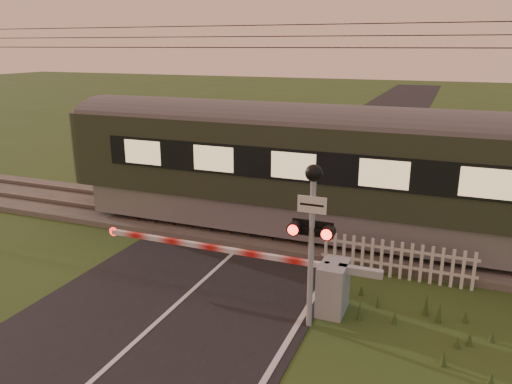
% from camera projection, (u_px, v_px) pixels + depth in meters
% --- Properties ---
extents(ground, '(160.00, 160.00, 0.00)m').
position_uv_depth(ground, '(141.00, 338.00, 9.86)').
color(ground, '#2F481B').
rests_on(ground, ground).
extents(road, '(6.00, 140.00, 0.03)m').
position_uv_depth(road, '(134.00, 344.00, 9.65)').
color(road, black).
rests_on(road, ground).
extents(track_bed, '(140.00, 3.40, 0.39)m').
position_uv_depth(track_bed, '(260.00, 228.00, 15.63)').
color(track_bed, '#47423D').
rests_on(track_bed, ground).
extents(overhead_wires, '(120.00, 0.62, 0.62)m').
position_uv_depth(overhead_wires, '(260.00, 39.00, 14.03)').
color(overhead_wires, black).
rests_on(overhead_wires, ground).
extents(boom_gate, '(6.80, 0.87, 1.16)m').
position_uv_depth(boom_gate, '(319.00, 282.00, 10.79)').
color(boom_gate, gray).
rests_on(boom_gate, ground).
extents(crossing_signal, '(0.87, 0.36, 3.42)m').
position_uv_depth(crossing_signal, '(312.00, 218.00, 9.63)').
color(crossing_signal, gray).
rests_on(crossing_signal, ground).
extents(picket_fence, '(3.78, 0.08, 0.97)m').
position_uv_depth(picket_fence, '(396.00, 260.00, 12.28)').
color(picket_fence, silver).
rests_on(picket_fence, ground).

